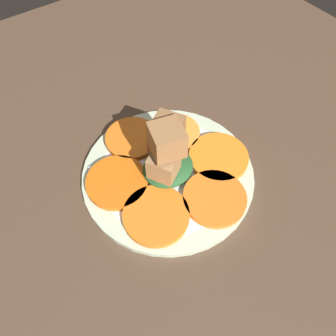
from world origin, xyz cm
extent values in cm
cube|color=#4C3828|center=(0.00, 0.00, 1.00)|extent=(120.00, 120.00, 2.00)
cylinder|color=beige|center=(0.00, 0.00, 2.50)|extent=(27.72, 27.72, 1.00)
cylinder|color=white|center=(0.00, 0.00, 2.55)|extent=(22.18, 22.18, 1.00)
cylinder|color=orange|center=(-8.23, 2.79, 3.60)|extent=(9.80, 9.80, 1.00)
cylinder|color=orange|center=(-5.57, -5.57, 3.60)|extent=(8.46, 8.46, 1.00)
cylinder|color=orange|center=(1.21, -8.90, 3.60)|extent=(9.13, 9.13, 1.00)
cylinder|color=#D55F13|center=(7.82, -2.78, 3.60)|extent=(9.75, 9.75, 1.00)
cylinder|color=orange|center=(6.09, 5.50, 3.60)|extent=(9.85, 9.85, 1.00)
cylinder|color=orange|center=(-2.70, 8.31, 3.60)|extent=(9.68, 9.68, 1.00)
ellipsoid|color=#235128|center=(0.00, 0.00, 4.29)|extent=(8.28, 7.45, 2.38)
cube|color=#9E754C|center=(1.50, 1.04, 7.49)|extent=(5.49, 5.49, 4.01)
cube|color=brown|center=(-0.76, -1.85, 7.48)|extent=(4.59, 4.59, 3.99)
cube|color=brown|center=(-0.65, -1.07, 11.58)|extent=(5.57, 5.57, 4.06)
cube|color=olive|center=(0.65, 0.67, 12.16)|extent=(5.47, 5.47, 4.45)
cube|color=silver|center=(4.18, -6.52, 3.30)|extent=(12.27, 3.08, 0.40)
cube|color=silver|center=(-2.60, -5.40, 3.30)|extent=(1.84, 2.52, 0.40)
cube|color=silver|center=(-5.87, -5.87, 3.30)|extent=(4.81, 1.09, 0.40)
cube|color=silver|center=(-5.77, -5.21, 3.30)|extent=(4.81, 1.09, 0.40)
cube|color=silver|center=(-5.66, -4.56, 3.30)|extent=(4.81, 1.09, 0.40)
cube|color=silver|center=(-5.55, -3.90, 3.30)|extent=(4.81, 1.09, 0.40)
camera|label=1|loc=(17.16, 23.94, 46.90)|focal=35.00mm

